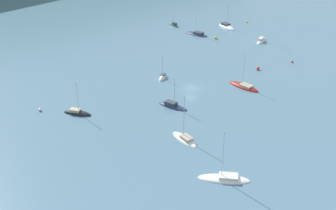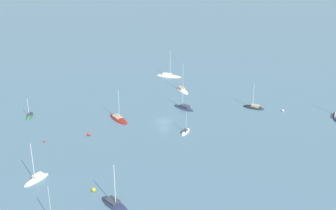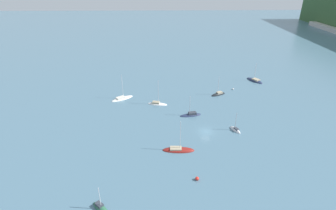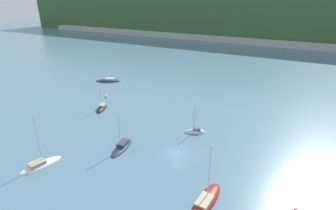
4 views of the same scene
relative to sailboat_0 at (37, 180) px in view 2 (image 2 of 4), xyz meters
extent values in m
plane|color=slate|center=(-40.68, -6.62, -0.14)|extent=(600.00, 600.00, 0.00)
ellipsoid|color=white|center=(0.06, 0.02, -0.14)|extent=(6.94, 3.68, 1.58)
cube|color=beige|center=(-0.45, -0.14, 0.73)|extent=(2.68, 1.93, 0.88)
cylinder|color=silver|center=(0.38, 0.11, 4.74)|extent=(0.14, 0.14, 8.90)
ellipsoid|color=white|center=(-59.81, -21.57, -0.14)|extent=(3.69, 7.54, 1.15)
cube|color=tan|center=(-59.93, -22.13, 0.53)|extent=(2.07, 2.87, 0.71)
cylinder|color=#B2B2B7|center=(-59.73, -21.21, 4.72)|extent=(0.14, 0.14, 9.10)
ellipsoid|color=#232D4C|center=(-8.68, 18.66, -0.14)|extent=(3.55, 8.40, 1.19)
cube|color=#333842|center=(-8.62, 18.01, 0.52)|extent=(2.21, 3.11, 0.68)
cylinder|color=silver|center=(-8.72, 19.07, 4.85)|extent=(0.14, 0.14, 9.33)
ellipsoid|color=white|center=(-64.92, -35.14, -0.14)|extent=(7.48, 8.89, 1.16)
cube|color=silver|center=(-64.50, -35.72, 0.49)|extent=(3.46, 3.75, 0.63)
cylinder|color=silver|center=(-65.18, -34.78, 4.84)|extent=(0.14, 0.14, 9.34)
ellipsoid|color=maroon|center=(-31.44, -15.62, -0.14)|extent=(3.01, 8.78, 1.50)
cube|color=tan|center=(-31.47, -16.31, 0.50)|extent=(1.98, 3.20, 0.45)
cylinder|color=silver|center=(-31.42, -15.19, 4.61)|extent=(0.14, 0.14, 8.67)
ellipsoid|color=black|center=(-67.70, 2.45, -0.14)|extent=(4.60, 6.61, 1.70)
cube|color=tan|center=(-67.93, 2.91, 0.67)|extent=(2.23, 2.67, 0.69)
cylinder|color=silver|center=(-67.55, 2.17, 3.97)|extent=(0.14, 0.14, 7.29)
ellipsoid|color=silver|center=(-41.14, 2.41, -0.14)|extent=(4.66, 3.16, 1.87)
cube|color=#333842|center=(-40.81, 2.57, 0.62)|extent=(1.87, 1.54, 0.49)
cylinder|color=#B2B2B7|center=(-41.34, 2.31, 3.10)|extent=(0.14, 0.14, 5.47)
ellipsoid|color=#232D4C|center=(-51.00, -10.29, -0.14)|extent=(3.43, 7.65, 1.20)
cube|color=#333842|center=(-51.10, -9.71, 0.61)|extent=(1.96, 2.88, 0.84)
cylinder|color=#B2B2B7|center=(-50.93, -10.65, 3.66)|extent=(0.14, 0.14, 6.95)
ellipsoid|color=#2D6647|center=(-12.13, -32.69, -0.14)|extent=(4.26, 4.50, 1.55)
cube|color=#333842|center=(-12.38, -32.97, 0.64)|extent=(1.91, 1.96, 0.72)
cylinder|color=silver|center=(-11.97, -32.52, 2.95)|extent=(0.14, 0.14, 5.33)
cylinder|color=#B2B2B7|center=(3.75, 15.85, 4.20)|extent=(0.14, 0.14, 7.61)
sphere|color=red|center=(-19.89, -11.98, 0.30)|extent=(0.88, 0.88, 0.88)
sphere|color=white|center=(-72.53, 9.61, 0.21)|extent=(0.71, 0.71, 0.71)
sphere|color=yellow|center=(-7.83, 11.69, 0.30)|extent=(0.90, 0.90, 0.90)
sphere|color=red|center=(-9.00, -15.87, 0.14)|extent=(0.56, 0.56, 0.56)
camera|label=1|loc=(-119.14, -73.23, 47.57)|focal=50.00mm
camera|label=2|loc=(31.45, 87.77, 56.45)|focal=50.00mm
camera|label=3|loc=(26.55, -19.96, 42.70)|focal=28.00mm
camera|label=4|loc=(-21.88, -44.08, 27.18)|focal=28.00mm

